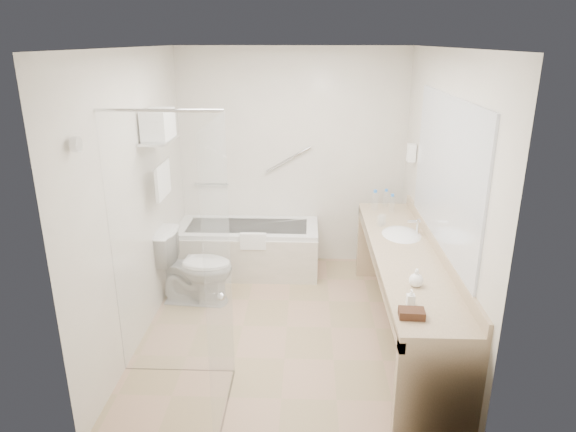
{
  "coord_description": "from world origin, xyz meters",
  "views": [
    {
      "loc": [
        0.17,
        -4.22,
        2.56
      ],
      "look_at": [
        0.0,
        0.3,
        1.0
      ],
      "focal_mm": 32.0,
      "sensor_mm": 36.0,
      "label": 1
    }
  ],
  "objects_px": {
    "vanity_counter": "(404,274)",
    "water_bottle_left": "(375,201)",
    "bathtub": "(248,248)",
    "amenity_basket": "(412,313)",
    "toilet": "(195,267)"
  },
  "relations": [
    {
      "from": "vanity_counter",
      "to": "amenity_basket",
      "type": "bearing_deg",
      "value": -98.28
    },
    {
      "from": "amenity_basket",
      "to": "vanity_counter",
      "type": "bearing_deg",
      "value": 81.72
    },
    {
      "from": "water_bottle_left",
      "to": "amenity_basket",
      "type": "bearing_deg",
      "value": -90.66
    },
    {
      "from": "bathtub",
      "to": "water_bottle_left",
      "type": "distance_m",
      "value": 1.57
    },
    {
      "from": "amenity_basket",
      "to": "toilet",
      "type": "bearing_deg",
      "value": 136.38
    },
    {
      "from": "vanity_counter",
      "to": "bathtub",
      "type": "bearing_deg",
      "value": 137.65
    },
    {
      "from": "vanity_counter",
      "to": "water_bottle_left",
      "type": "relative_size",
      "value": 12.08
    },
    {
      "from": "vanity_counter",
      "to": "amenity_basket",
      "type": "xyz_separation_m",
      "value": [
        -0.16,
        -1.1,
        0.24
      ]
    },
    {
      "from": "vanity_counter",
      "to": "water_bottle_left",
      "type": "distance_m",
      "value": 1.16
    },
    {
      "from": "toilet",
      "to": "water_bottle_left",
      "type": "bearing_deg",
      "value": -70.43
    },
    {
      "from": "toilet",
      "to": "amenity_basket",
      "type": "xyz_separation_m",
      "value": [
        1.81,
        -1.73,
        0.5
      ]
    },
    {
      "from": "bathtub",
      "to": "water_bottle_left",
      "type": "bearing_deg",
      "value": -11.38
    },
    {
      "from": "toilet",
      "to": "vanity_counter",
      "type": "bearing_deg",
      "value": -102.76
    },
    {
      "from": "vanity_counter",
      "to": "amenity_basket",
      "type": "height_order",
      "value": "vanity_counter"
    },
    {
      "from": "bathtub",
      "to": "vanity_counter",
      "type": "xyz_separation_m",
      "value": [
        1.52,
        -1.39,
        0.36
      ]
    }
  ]
}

